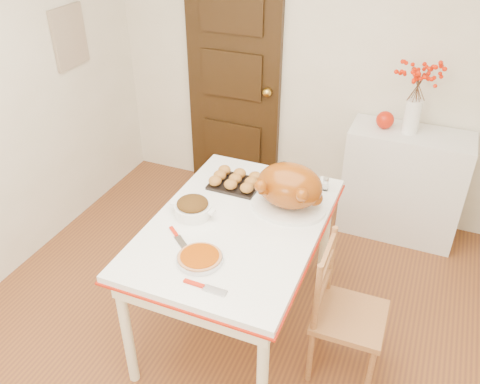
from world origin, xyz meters
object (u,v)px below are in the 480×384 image
at_px(turkey_platter, 289,188).
at_px(kitchen_table, 237,277).
at_px(sideboard, 402,184).
at_px(pumpkin_pie, 200,257).
at_px(chair_oak, 350,314).

bearing_deg(turkey_platter, kitchen_table, -128.02).
height_order(sideboard, pumpkin_pie, sideboard).
bearing_deg(pumpkin_pie, sideboard, 65.17).
relative_size(kitchen_table, pumpkin_pie, 5.84).
height_order(turkey_platter, pumpkin_pie, turkey_platter).
distance_m(sideboard, kitchen_table, 1.68).
height_order(kitchen_table, chair_oak, chair_oak).
xyz_separation_m(sideboard, pumpkin_pie, (-0.86, -1.86, 0.42)).
height_order(sideboard, turkey_platter, turkey_platter).
bearing_deg(pumpkin_pie, chair_oak, 22.90).
relative_size(chair_oak, pumpkin_pie, 3.71).
bearing_deg(pumpkin_pie, kitchen_table, 83.47).
xyz_separation_m(sideboard, kitchen_table, (-0.82, -1.47, -0.03)).
distance_m(kitchen_table, turkey_platter, 0.66).
bearing_deg(turkey_platter, chair_oak, -27.98).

